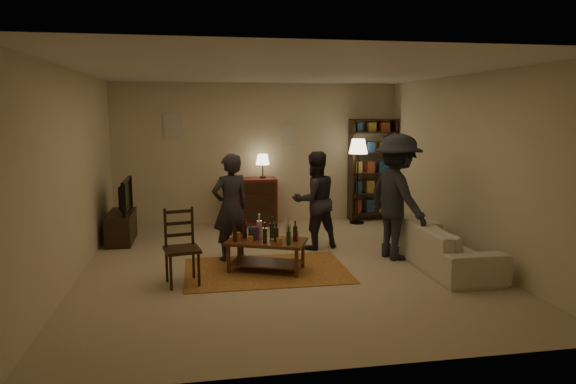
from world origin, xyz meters
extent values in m
plane|color=#C6B793|center=(0.00, 0.00, 0.00)|extent=(6.00, 6.00, 0.00)
plane|color=beige|center=(0.00, 3.00, 1.35)|extent=(5.50, 0.00, 5.50)
plane|color=beige|center=(-2.75, 0.00, 1.35)|extent=(0.00, 6.00, 6.00)
plane|color=beige|center=(2.75, 0.00, 1.35)|extent=(0.00, 6.00, 6.00)
plane|color=beige|center=(0.00, -3.00, 1.35)|extent=(5.50, 0.00, 5.50)
plane|color=white|center=(0.00, 0.00, 2.70)|extent=(6.00, 6.00, 0.00)
cube|color=beige|center=(-1.60, 2.98, 1.90)|extent=(0.35, 0.03, 0.45)
cube|color=beige|center=(0.60, 2.98, 1.70)|extent=(0.30, 0.03, 0.40)
cube|color=brown|center=(-0.27, -0.20, 0.01)|extent=(2.20, 1.50, 0.01)
cube|color=brown|center=(-0.27, -0.20, 0.41)|extent=(1.19, 0.93, 0.04)
cube|color=brown|center=(-0.27, -0.20, 0.11)|extent=(1.06, 0.80, 0.02)
cylinder|color=brown|center=(-0.79, -0.23, 0.19)|extent=(0.05, 0.05, 0.39)
cylinder|color=brown|center=(0.07, -0.58, 0.19)|extent=(0.05, 0.05, 0.39)
cylinder|color=brown|center=(-0.62, 0.19, 0.19)|extent=(0.05, 0.05, 0.39)
cylinder|color=brown|center=(0.24, -0.16, 0.19)|extent=(0.05, 0.05, 0.39)
cylinder|color=#C67C2D|center=(-0.65, -0.08, 0.48)|extent=(0.07, 0.07, 0.10)
cylinder|color=#C67C2D|center=(-0.49, -0.30, 0.47)|extent=(0.07, 0.07, 0.09)
cylinder|color=#C67C2D|center=(-0.12, -0.01, 0.48)|extent=(0.07, 0.07, 0.11)
cylinder|color=#C67C2D|center=(-0.14, -0.45, 0.47)|extent=(0.07, 0.07, 0.09)
cylinder|color=#C67C2D|center=(0.14, -0.17, 0.48)|extent=(0.07, 0.07, 0.10)
cube|color=#5B2D7D|center=(-0.43, -0.11, 0.52)|extent=(0.15, 0.10, 0.18)
cylinder|color=gray|center=(-0.17, -0.26, 0.44)|extent=(0.12, 0.12, 0.03)
cube|color=black|center=(-1.38, -0.57, 0.45)|extent=(0.50, 0.50, 0.04)
cylinder|color=black|center=(-1.52, -0.77, 0.22)|extent=(0.04, 0.04, 0.44)
cylinder|color=black|center=(-1.18, -0.70, 0.22)|extent=(0.04, 0.04, 0.44)
cylinder|color=black|center=(-1.59, -0.43, 0.22)|extent=(0.04, 0.04, 0.44)
cylinder|color=black|center=(-1.25, -0.36, 0.22)|extent=(0.04, 0.04, 0.44)
cube|color=black|center=(-1.42, -0.40, 0.72)|extent=(0.34, 0.10, 0.50)
cube|color=black|center=(-2.45, 1.80, 0.25)|extent=(0.40, 1.00, 0.50)
imported|color=black|center=(-2.43, 1.80, 0.78)|extent=(0.13, 0.97, 0.56)
cube|color=maroon|center=(-0.20, 2.72, 0.45)|extent=(1.00, 0.48, 0.90)
cube|color=black|center=(-0.20, 2.47, 0.22)|extent=(0.92, 0.02, 0.22)
cube|color=black|center=(-0.20, 2.47, 0.48)|extent=(0.92, 0.02, 0.22)
cube|color=black|center=(-0.20, 2.47, 0.74)|extent=(0.92, 0.02, 0.22)
cylinder|color=black|center=(0.05, 2.72, 0.92)|extent=(0.12, 0.12, 0.04)
cylinder|color=black|center=(0.05, 2.72, 1.05)|extent=(0.02, 0.02, 0.22)
cone|color=#FFE5B2|center=(0.05, 2.72, 1.26)|extent=(0.26, 0.26, 0.20)
cube|color=black|center=(1.82, 2.78, 1.00)|extent=(0.04, 0.34, 2.00)
cube|color=black|center=(2.68, 2.78, 1.00)|extent=(0.04, 0.34, 2.00)
cube|color=black|center=(2.25, 2.78, 0.15)|extent=(0.90, 0.34, 0.03)
cube|color=black|center=(2.25, 2.78, 0.55)|extent=(0.90, 0.34, 0.03)
cube|color=black|center=(2.25, 2.78, 0.95)|extent=(0.90, 0.34, 0.03)
cube|color=black|center=(2.25, 2.78, 1.35)|extent=(0.90, 0.34, 0.03)
cube|color=black|center=(2.25, 2.78, 1.75)|extent=(0.90, 0.34, 0.03)
cube|color=black|center=(2.25, 2.78, 2.00)|extent=(0.90, 0.34, 0.03)
cube|color=brown|center=(1.95, 2.78, 0.29)|extent=(0.12, 0.22, 0.26)
cube|color=navy|center=(2.20, 2.78, 0.29)|extent=(0.15, 0.22, 0.26)
cube|color=olive|center=(2.47, 2.78, 0.29)|extent=(0.18, 0.22, 0.26)
cube|color=navy|center=(1.95, 2.78, 0.69)|extent=(0.12, 0.22, 0.24)
cube|color=olive|center=(2.20, 2.78, 0.69)|extent=(0.15, 0.22, 0.24)
cube|color=brown|center=(2.47, 2.78, 0.69)|extent=(0.18, 0.22, 0.24)
cube|color=olive|center=(1.95, 2.78, 1.07)|extent=(0.12, 0.22, 0.22)
cube|color=brown|center=(2.20, 2.78, 1.07)|extent=(0.15, 0.22, 0.22)
cube|color=navy|center=(2.47, 2.78, 1.07)|extent=(0.18, 0.22, 0.22)
cube|color=brown|center=(1.95, 2.78, 1.47)|extent=(0.12, 0.22, 0.20)
cube|color=navy|center=(2.20, 2.78, 1.47)|extent=(0.15, 0.22, 0.20)
cube|color=olive|center=(2.47, 2.78, 1.47)|extent=(0.18, 0.22, 0.20)
cube|color=navy|center=(1.95, 2.78, 1.85)|extent=(0.12, 0.22, 0.18)
cube|color=olive|center=(2.20, 2.78, 1.85)|extent=(0.15, 0.22, 0.18)
cube|color=brown|center=(2.47, 2.78, 1.85)|extent=(0.18, 0.22, 0.18)
cylinder|color=black|center=(1.87, 2.50, 0.01)|extent=(0.28, 0.28, 0.03)
cylinder|color=black|center=(1.87, 2.50, 0.73)|extent=(0.03, 0.03, 1.45)
cone|color=#FFE5B2|center=(1.87, 2.50, 1.50)|extent=(0.36, 0.36, 0.28)
imported|color=beige|center=(2.20, -0.40, 0.30)|extent=(0.81, 2.08, 0.61)
imported|color=#27262E|center=(-0.71, 0.42, 0.78)|extent=(0.67, 0.57, 1.57)
imported|color=#28262E|center=(0.64, 0.86, 0.77)|extent=(0.88, 0.76, 1.55)
imported|color=#23242A|center=(1.70, 0.10, 0.92)|extent=(0.95, 1.32, 1.84)
camera|label=1|loc=(-1.16, -6.92, 2.16)|focal=32.00mm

